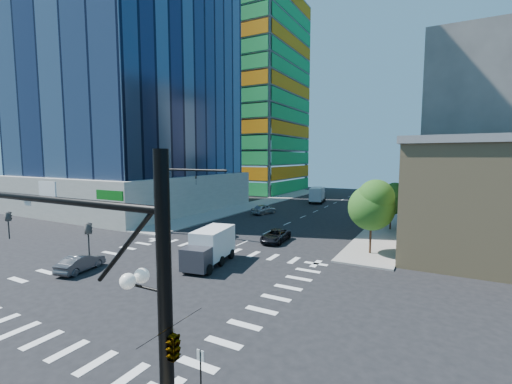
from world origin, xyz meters
The scene contains 18 objects.
ground centered at (0.00, 0.00, 0.00)m, with size 160.00×160.00×0.00m, color black.
road_markings centered at (0.00, 0.00, 0.01)m, with size 20.00×20.00×0.01m, color silver.
sidewalk_ne centered at (12.50, 40.00, 0.07)m, with size 5.00×60.00×0.15m, color gray.
sidewalk_nw centered at (-12.50, 40.00, 0.07)m, with size 5.00×60.00×0.15m, color gray.
office_tower centered at (-30.00, 25.00, 35.13)m, with size 30.00×30.00×71.00m.
construction_building centered at (-27.41, 61.93, 24.61)m, with size 25.16×34.50×70.60m.
bg_building_ne centered at (27.00, 55.00, 14.00)m, with size 24.00×30.00×28.00m, color #5B5652.
signal_mast_se centered at (10.60, -11.50, 5.01)m, with size 10.51×2.48×9.00m.
signal_mast_nw centered at (-10.00, 11.50, 5.49)m, with size 10.20×0.40×9.00m.
tree_south centered at (12.63, 13.90, 4.69)m, with size 4.16×4.16×6.82m.
tree_north centered at (12.93, 25.90, 3.99)m, with size 3.54×3.52×5.78m.
no_parking_sign centered at (10.70, -9.00, 1.38)m, with size 0.30×0.06×2.20m.
car_nb_far centered at (2.82, 14.19, 0.65)m, with size 2.16×4.70×1.30m, color black.
car_sb_near centered at (-3.24, 12.04, 0.78)m, with size 2.19×5.39×1.57m, color white.
car_sb_mid centered at (-6.43, 29.64, 0.78)m, with size 1.84×4.56×1.55m, color #ADB1B5.
car_sb_cross centered at (-6.76, -1.54, 0.66)m, with size 1.41×4.03×1.33m, color #444448.
box_truck_near centered at (1.28, 4.37, 1.30)m, with size 3.31×5.91×2.93m.
box_truck_far centered at (-3.13, 46.61, 1.36)m, with size 3.43×6.19×3.07m.
Camera 1 is at (17.79, -18.08, 8.93)m, focal length 24.00 mm.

